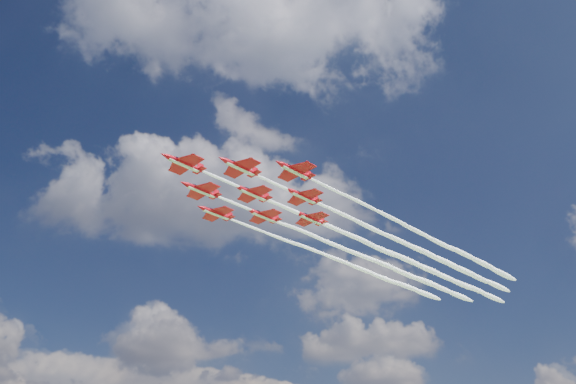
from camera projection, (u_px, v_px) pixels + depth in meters
name	position (u px, v px, depth m)	size (l,w,h in m)	color
jet_lead	(329.00, 226.00, 156.47)	(77.20, 72.50, 2.86)	red
jet_row2_port	(374.00, 229.00, 157.86)	(77.20, 72.50, 2.86)	red
jet_row2_starb	(334.00, 244.00, 167.46)	(77.20, 72.50, 2.86)	red
jet_row3_port	(417.00, 231.00, 159.24)	(77.20, 72.50, 2.86)	red
jet_row3_centre	(375.00, 246.00, 168.85)	(77.20, 72.50, 2.86)	red
jet_row3_starb	(338.00, 260.00, 178.45)	(77.20, 72.50, 2.86)	red
jet_row4_port	(416.00, 249.00, 170.23)	(77.20, 72.50, 2.86)	red
jet_row4_starb	(377.00, 262.00, 179.84)	(77.20, 72.50, 2.86)	red
jet_tail	(416.00, 264.00, 181.22)	(77.20, 72.50, 2.86)	red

